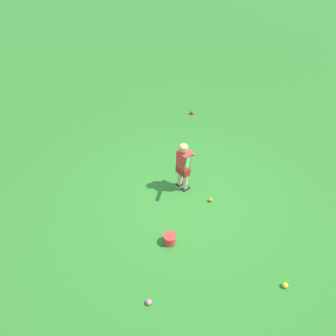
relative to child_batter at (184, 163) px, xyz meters
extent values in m
plane|color=#2D7528|center=(-0.34, -0.15, -0.65)|extent=(40.00, 40.00, 0.00)
cube|color=#232328|center=(0.07, 0.07, -0.63)|extent=(0.17, 0.16, 0.05)
cylinder|color=#DBB28E|center=(0.06, 0.08, -0.44)|extent=(0.09, 0.09, 0.34)
cube|color=#232328|center=(-0.03, -0.07, -0.63)|extent=(0.17, 0.16, 0.05)
cylinder|color=#DBB28E|center=(-0.04, -0.06, -0.44)|extent=(0.09, 0.09, 0.34)
cube|color=maroon|center=(0.01, 0.01, -0.19)|extent=(0.28, 0.31, 0.16)
cube|color=red|center=(0.01, 0.01, 0.06)|extent=(0.27, 0.29, 0.34)
sphere|color=#DBB28E|center=(0.01, 0.01, 0.34)|extent=(0.17, 0.17, 0.17)
ellipsoid|color=tan|center=(0.00, 0.02, 0.37)|extent=(0.24, 0.24, 0.11)
sphere|color=green|center=(0.12, -0.07, 0.15)|extent=(0.04, 0.04, 0.04)
cylinder|color=black|center=(0.03, -0.08, 0.16)|extent=(0.14, 0.04, 0.05)
cylinder|color=green|center=(-0.21, -0.11, 0.20)|extent=(0.35, 0.11, 0.11)
sphere|color=green|center=(-0.37, -0.13, 0.22)|extent=(0.07, 0.07, 0.07)
cylinder|color=red|center=(0.11, -0.02, 0.16)|extent=(0.11, 0.31, 0.14)
cylinder|color=red|center=(0.07, -0.08, 0.16)|extent=(0.31, 0.10, 0.14)
sphere|color=orange|center=(-0.24, -0.60, -0.61)|extent=(0.08, 0.08, 0.08)
sphere|color=red|center=(2.93, 0.39, -0.60)|extent=(0.10, 0.10, 0.10)
sphere|color=pink|center=(-2.49, -0.06, -0.61)|extent=(0.08, 0.08, 0.08)
sphere|color=yellow|center=(-1.72, -1.96, -0.61)|extent=(0.09, 0.09, 0.09)
cylinder|color=red|center=(-1.38, -0.08, -0.56)|extent=(0.20, 0.20, 0.18)
torus|color=red|center=(-1.38, -0.08, -0.47)|extent=(0.22, 0.22, 0.02)
camera|label=1|loc=(-4.54, -0.88, 3.75)|focal=33.46mm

